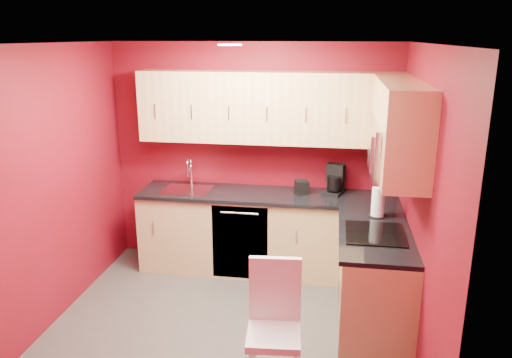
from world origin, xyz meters
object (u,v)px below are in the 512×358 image
(napkin_holder, at_px, (302,187))
(paper_towel, at_px, (378,202))
(sink, at_px, (187,186))
(dining_chair, at_px, (274,329))
(microwave, at_px, (395,150))
(coffee_maker, at_px, (333,180))

(napkin_holder, height_order, paper_towel, paper_towel)
(sink, xyz_separation_m, paper_towel, (2.03, -0.55, 0.11))
(paper_towel, bearing_deg, dining_chair, -120.55)
(microwave, height_order, sink, microwave)
(sink, height_order, dining_chair, sink)
(microwave, relative_size, sink, 1.46)
(sink, xyz_separation_m, coffee_maker, (1.61, 0.09, 0.12))
(coffee_maker, distance_m, napkin_holder, 0.35)
(coffee_maker, bearing_deg, napkin_holder, -152.76)
(paper_towel, bearing_deg, sink, 164.87)
(sink, height_order, napkin_holder, sink)
(microwave, xyz_separation_m, coffee_maker, (-0.49, 1.10, -0.59))
(sink, bearing_deg, microwave, -25.60)
(microwave, distance_m, sink, 2.43)
(sink, relative_size, napkin_holder, 3.56)
(napkin_holder, distance_m, paper_towel, 0.97)
(microwave, relative_size, dining_chair, 0.78)
(coffee_maker, height_order, dining_chair, coffee_maker)
(coffee_maker, xyz_separation_m, napkin_holder, (-0.33, -0.05, -0.09))
(napkin_holder, xyz_separation_m, dining_chair, (-0.05, -1.97, -0.50))
(sink, relative_size, coffee_maker, 1.64)
(microwave, bearing_deg, dining_chair, -133.65)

